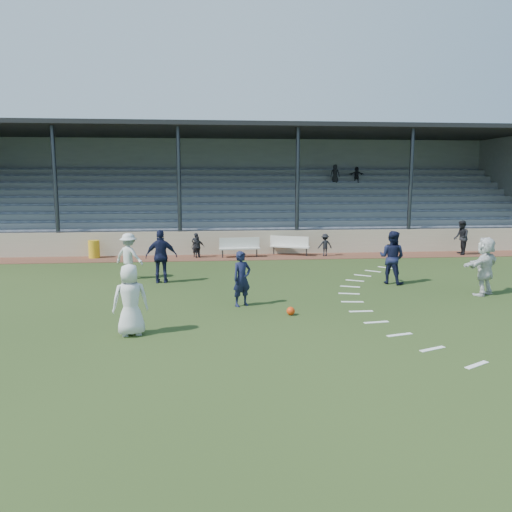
{
  "coord_description": "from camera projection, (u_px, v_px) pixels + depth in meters",
  "views": [
    {
      "loc": [
        -1.55,
        -13.79,
        3.83
      ],
      "look_at": [
        0.0,
        2.5,
        1.3
      ],
      "focal_mm": 35.0,
      "sensor_mm": 36.0,
      "label": 1
    }
  ],
  "objects": [
    {
      "name": "ground",
      "position": [
        264.0,
        314.0,
        14.3
      ],
      "size": [
        90.0,
        90.0,
        0.0
      ],
      "primitive_type": "plane",
      "color": "#283C18",
      "rests_on": "ground"
    },
    {
      "name": "cinder_track",
      "position": [
        241.0,
        257.0,
        24.63
      ],
      "size": [
        34.0,
        2.0,
        0.02
      ],
      "primitive_type": "cube",
      "color": "brown",
      "rests_on": "ground"
    },
    {
      "name": "retaining_wall",
      "position": [
        239.0,
        243.0,
        25.57
      ],
      "size": [
        34.0,
        0.18,
        1.2
      ],
      "primitive_type": "cube",
      "color": "#C0B193",
      "rests_on": "ground"
    },
    {
      "name": "bench_left",
      "position": [
        240.0,
        246.0,
        24.58
      ],
      "size": [
        2.03,
        0.61,
        0.95
      ],
      "rotation": [
        0.0,
        0.0,
        0.08
      ],
      "color": "silver",
      "rests_on": "cinder_track"
    },
    {
      "name": "bench_right",
      "position": [
        290.0,
        244.0,
        25.22
      ],
      "size": [
        1.99,
        1.23,
        0.95
      ],
      "rotation": [
        0.0,
        0.0,
        -0.41
      ],
      "color": "silver",
      "rests_on": "cinder_track"
    },
    {
      "name": "trash_bin",
      "position": [
        94.0,
        249.0,
        24.32
      ],
      "size": [
        0.54,
        0.54,
        0.86
      ],
      "primitive_type": "cylinder",
      "color": "gold",
      "rests_on": "cinder_track"
    },
    {
      "name": "football",
      "position": [
        291.0,
        311.0,
        14.17
      ],
      "size": [
        0.24,
        0.24,
        0.24
      ],
      "primitive_type": "sphere",
      "color": "red",
      "rests_on": "ground"
    },
    {
      "name": "player_white_lead",
      "position": [
        130.0,
        300.0,
        12.25
      ],
      "size": [
        0.98,
        0.76,
        1.79
      ],
      "primitive_type": "imported",
      "rotation": [
        0.0,
        0.0,
        3.38
      ],
      "color": "silver",
      "rests_on": "ground"
    },
    {
      "name": "player_navy_lead",
      "position": [
        242.0,
        279.0,
        15.09
      ],
      "size": [
        0.73,
        0.65,
        1.69
      ],
      "primitive_type": "imported",
      "rotation": [
        0.0,
        0.0,
        0.5
      ],
      "color": "#131734",
      "rests_on": "ground"
    },
    {
      "name": "player_navy_mid",
      "position": [
        392.0,
        257.0,
        18.33
      ],
      "size": [
        1.21,
        1.18,
        1.96
      ],
      "primitive_type": "imported",
      "rotation": [
        0.0,
        0.0,
        2.44
      ],
      "color": "#131734",
      "rests_on": "ground"
    },
    {
      "name": "player_white_wing",
      "position": [
        129.0,
        256.0,
        19.21
      ],
      "size": [
        1.32,
        1.09,
        1.78
      ],
      "primitive_type": "imported",
      "rotation": [
        0.0,
        0.0,
        2.69
      ],
      "color": "silver",
      "rests_on": "ground"
    },
    {
      "name": "player_navy_wing",
      "position": [
        161.0,
        256.0,
        18.48
      ],
      "size": [
        1.17,
        0.5,
        1.98
      ],
      "primitive_type": "imported",
      "rotation": [
        0.0,
        0.0,
        3.16
      ],
      "color": "#131734",
      "rests_on": "ground"
    },
    {
      "name": "player_white_back",
      "position": [
        485.0,
        266.0,
        16.53
      ],
      "size": [
        1.84,
        1.45,
        1.95
      ],
      "primitive_type": "imported",
      "rotation": [
        0.0,
        0.0,
        3.7
      ],
      "color": "silver",
      "rests_on": "ground"
    },
    {
      "name": "official",
      "position": [
        461.0,
        238.0,
        25.3
      ],
      "size": [
        0.85,
        0.98,
        1.74
      ],
      "primitive_type": "imported",
      "rotation": [
        0.0,
        0.0,
        4.46
      ],
      "color": "black",
      "rests_on": "cinder_track"
    },
    {
      "name": "sub_left_near",
      "position": [
        196.0,
        245.0,
        24.54
      ],
      "size": [
        0.45,
        0.31,
        1.2
      ],
      "primitive_type": "imported",
      "rotation": [
        0.0,
        0.0,
        3.2
      ],
      "color": "black",
      "rests_on": "cinder_track"
    },
    {
      "name": "sub_left_far",
      "position": [
        198.0,
        247.0,
        24.34
      ],
      "size": [
        0.62,
        0.27,
        1.06
      ],
      "primitive_type": "imported",
      "rotation": [
        0.0,
        0.0,
        3.16
      ],
      "color": "black",
      "rests_on": "cinder_track"
    },
    {
      "name": "sub_right",
      "position": [
        325.0,
        245.0,
        24.9
      ],
      "size": [
        0.75,
        0.47,
        1.11
      ],
      "primitive_type": "imported",
      "rotation": [
        0.0,
        0.0,
        3.23
      ],
      "color": "black",
      "rests_on": "cinder_track"
    },
    {
      "name": "grandstand",
      "position": [
        234.0,
        206.0,
        29.96
      ],
      "size": [
        34.6,
        9.0,
        6.61
      ],
      "color": "gray",
      "rests_on": "ground"
    },
    {
      "name": "penalty_arc",
      "position": [
        403.0,
        310.0,
        14.69
      ],
      "size": [
        3.89,
        14.63,
        0.01
      ],
      "color": "white",
      "rests_on": "ground"
    }
  ]
}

